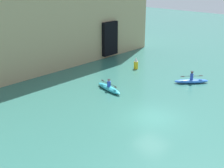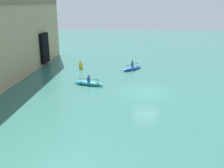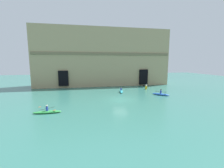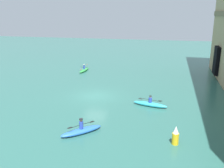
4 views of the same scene
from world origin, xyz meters
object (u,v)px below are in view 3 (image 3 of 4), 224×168
at_px(kayak_green, 47,112).
at_px(marker_buoy, 146,87).
at_px(kayak_cyan, 121,91).
at_px(kayak_blue, 161,94).

distance_m(kayak_green, marker_buoy, 24.49).
xyz_separation_m(kayak_cyan, marker_buoy, (7.03, 2.40, 0.39)).
bearing_deg(kayak_blue, marker_buoy, 134.21).
bearing_deg(marker_buoy, kayak_blue, -89.81).
distance_m(kayak_blue, kayak_cyan, 8.44).
bearing_deg(marker_buoy, kayak_cyan, -161.15).
height_order(kayak_green, kayak_cyan, kayak_cyan).
relative_size(kayak_green, marker_buoy, 2.58).
height_order(kayak_cyan, marker_buoy, marker_buoy).
bearing_deg(kayak_cyan, marker_buoy, 121.70).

